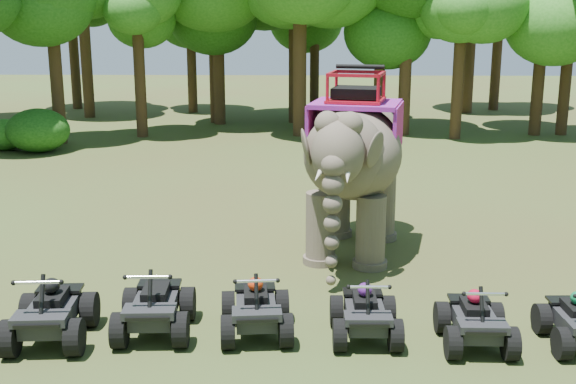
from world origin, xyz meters
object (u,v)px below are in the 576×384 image
(atv_1, at_px, (154,298))
(atv_4, at_px, (476,313))
(elephant, at_px, (354,162))
(atv_3, at_px, (365,306))
(atv_0, at_px, (50,304))
(atv_2, at_px, (256,301))

(atv_1, bearing_deg, atv_4, -6.78)
(elephant, height_order, atv_3, elephant)
(atv_3, bearing_deg, elephant, 88.31)
(elephant, xyz_separation_m, atv_4, (1.79, -5.12, -1.59))
(atv_1, bearing_deg, atv_0, -171.64)
(atv_1, xyz_separation_m, atv_4, (5.60, -0.36, -0.06))
(atv_0, relative_size, atv_2, 1.08)
(elephant, xyz_separation_m, atv_1, (-3.81, -4.76, -1.53))
(atv_2, relative_size, atv_4, 1.05)
(atv_1, relative_size, atv_4, 1.11)
(atv_1, bearing_deg, atv_2, -3.12)
(atv_0, relative_size, atv_4, 1.13)
(atv_0, bearing_deg, atv_2, 1.34)
(atv_3, height_order, atv_4, atv_3)
(atv_1, height_order, atv_4, atv_1)
(atv_1, xyz_separation_m, atv_2, (1.81, 0.00, -0.03))
(atv_1, height_order, atv_3, atv_1)
(atv_1, bearing_deg, atv_3, -4.72)
(elephant, distance_m, atv_0, 7.70)
(atv_2, distance_m, atv_4, 3.81)
(elephant, distance_m, atv_2, 5.40)
(atv_0, distance_m, atv_4, 7.34)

